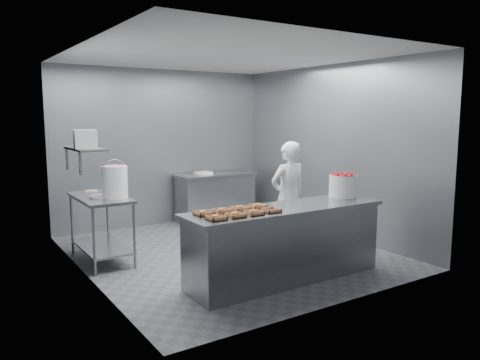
% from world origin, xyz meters
% --- Properties ---
extents(floor, '(4.50, 4.50, 0.00)m').
position_xyz_m(floor, '(0.00, 0.00, 0.00)').
color(floor, '#4C4C51').
rests_on(floor, ground).
extents(ceiling, '(4.50, 4.50, 0.00)m').
position_xyz_m(ceiling, '(0.00, 0.00, 2.80)').
color(ceiling, white).
rests_on(ceiling, wall_back).
extents(wall_back, '(4.00, 0.04, 2.80)m').
position_xyz_m(wall_back, '(0.00, 2.25, 1.40)').
color(wall_back, slate).
rests_on(wall_back, ground).
extents(wall_left, '(0.04, 4.50, 2.80)m').
position_xyz_m(wall_left, '(-2.00, 0.00, 1.40)').
color(wall_left, slate).
rests_on(wall_left, ground).
extents(wall_right, '(0.04, 4.50, 2.80)m').
position_xyz_m(wall_right, '(2.00, 0.00, 1.40)').
color(wall_right, slate).
rests_on(wall_right, ground).
extents(service_counter, '(2.60, 0.70, 0.90)m').
position_xyz_m(service_counter, '(0.00, -1.35, 0.45)').
color(service_counter, slate).
rests_on(service_counter, ground).
extents(prep_table, '(0.60, 1.20, 0.90)m').
position_xyz_m(prep_table, '(-1.65, 0.60, 0.59)').
color(prep_table, slate).
rests_on(prep_table, ground).
extents(back_counter, '(1.50, 0.60, 0.90)m').
position_xyz_m(back_counter, '(0.90, 1.90, 0.45)').
color(back_counter, slate).
rests_on(back_counter, ground).
extents(wall_shelf, '(0.35, 0.90, 0.03)m').
position_xyz_m(wall_shelf, '(-1.82, 0.60, 1.55)').
color(wall_shelf, slate).
rests_on(wall_shelf, wall_left).
extents(tray_0, '(0.19, 0.18, 0.06)m').
position_xyz_m(tray_0, '(-1.05, -1.49, 0.92)').
color(tray_0, tan).
rests_on(tray_0, service_counter).
extents(tray_1, '(0.19, 0.18, 0.06)m').
position_xyz_m(tray_1, '(-0.81, -1.49, 0.92)').
color(tray_1, tan).
rests_on(tray_1, service_counter).
extents(tray_2, '(0.19, 0.18, 0.06)m').
position_xyz_m(tray_2, '(-0.57, -1.49, 0.92)').
color(tray_2, tan).
rests_on(tray_2, service_counter).
extents(tray_3, '(0.19, 0.18, 0.04)m').
position_xyz_m(tray_3, '(-0.33, -1.49, 0.92)').
color(tray_3, tan).
rests_on(tray_3, service_counter).
extents(tray_4, '(0.19, 0.18, 0.06)m').
position_xyz_m(tray_4, '(-1.05, -1.21, 0.92)').
color(tray_4, tan).
rests_on(tray_4, service_counter).
extents(tray_5, '(0.19, 0.18, 0.06)m').
position_xyz_m(tray_5, '(-0.81, -1.21, 0.92)').
color(tray_5, tan).
rests_on(tray_5, service_counter).
extents(tray_6, '(0.19, 0.18, 0.06)m').
position_xyz_m(tray_6, '(-0.57, -1.21, 0.92)').
color(tray_6, tan).
rests_on(tray_6, service_counter).
extents(tray_7, '(0.19, 0.18, 0.06)m').
position_xyz_m(tray_7, '(-0.33, -1.21, 0.92)').
color(tray_7, tan).
rests_on(tray_7, service_counter).
extents(worker, '(0.59, 0.39, 1.61)m').
position_xyz_m(worker, '(0.82, -0.37, 0.80)').
color(worker, white).
rests_on(worker, ground).
extents(strawberry_tub, '(0.37, 0.37, 0.31)m').
position_xyz_m(strawberry_tub, '(1.08, -1.21, 1.06)').
color(strawberry_tub, white).
rests_on(strawberry_tub, service_counter).
extents(glaze_bucket, '(0.35, 0.33, 0.51)m').
position_xyz_m(glaze_bucket, '(-1.51, 0.39, 1.12)').
color(glaze_bucket, white).
rests_on(glaze_bucket, prep_table).
extents(bucket_lid, '(0.38, 0.38, 0.02)m').
position_xyz_m(bucket_lid, '(-1.66, 0.51, 0.91)').
color(bucket_lid, white).
rests_on(bucket_lid, prep_table).
extents(rag, '(0.19, 0.17, 0.02)m').
position_xyz_m(rag, '(-1.65, 1.04, 0.91)').
color(rag, '#CCB28C').
rests_on(rag, prep_table).
extents(appliance, '(0.32, 0.35, 0.24)m').
position_xyz_m(appliance, '(-1.82, 0.59, 1.68)').
color(appliance, gray).
rests_on(appliance, wall_shelf).
extents(paper_stack, '(0.30, 0.23, 0.05)m').
position_xyz_m(paper_stack, '(0.64, 1.90, 0.92)').
color(paper_stack, silver).
rests_on(paper_stack, back_counter).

